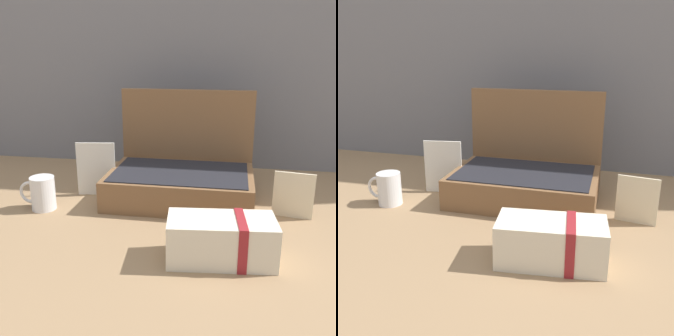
# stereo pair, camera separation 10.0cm
# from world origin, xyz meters

# --- Properties ---
(ground_plane) EXTENTS (6.00, 6.00, 0.00)m
(ground_plane) POSITION_xyz_m (0.00, 0.00, 0.00)
(ground_plane) COLOR #8C6D4C
(open_suitcase) EXTENTS (0.44, 0.31, 0.33)m
(open_suitcase) POSITION_xyz_m (0.01, 0.20, 0.07)
(open_suitcase) COLOR brown
(open_suitcase) RESTS_ON ground_plane
(cream_toiletry_bag) EXTENTS (0.25, 0.14, 0.10)m
(cream_toiletry_bag) POSITION_xyz_m (0.16, -0.17, 0.05)
(cream_toiletry_bag) COLOR beige
(cream_toiletry_bag) RESTS_ON ground_plane
(coffee_mug) EXTENTS (0.11, 0.07, 0.10)m
(coffee_mug) POSITION_xyz_m (-0.38, 0.03, 0.05)
(coffee_mug) COLOR silver
(coffee_mug) RESTS_ON ground_plane
(info_card_left) EXTENTS (0.11, 0.02, 0.13)m
(info_card_left) POSITION_xyz_m (0.34, 0.09, 0.07)
(info_card_left) COLOR beige
(info_card_left) RESTS_ON ground_plane
(poster_card_right) EXTENTS (0.12, 0.02, 0.17)m
(poster_card_right) POSITION_xyz_m (-0.26, 0.17, 0.09)
(poster_card_right) COLOR silver
(poster_card_right) RESTS_ON ground_plane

